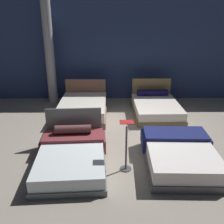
# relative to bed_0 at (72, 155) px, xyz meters

# --- Properties ---
(ground_plane) EXTENTS (18.00, 18.00, 0.02)m
(ground_plane) POSITION_rel_bed_0_xyz_m (1.15, 1.19, -0.23)
(ground_plane) COLOR gray
(showroom_back_wall) EXTENTS (18.00, 0.06, 3.50)m
(showroom_back_wall) POSITION_rel_bed_0_xyz_m (1.15, 4.65, 1.53)
(showroom_back_wall) COLOR navy
(showroom_back_wall) RESTS_ON ground_plane
(bed_0) EXTENTS (1.57, 2.12, 0.96)m
(bed_0) POSITION_rel_bed_0_xyz_m (0.00, 0.00, 0.00)
(bed_0) COLOR #555A5A
(bed_0) RESTS_ON ground_plane
(bed_1) EXTENTS (1.56, 1.97, 0.50)m
(bed_1) POSITION_rel_bed_0_xyz_m (2.33, -0.01, 0.01)
(bed_1) COLOR #535356
(bed_1) RESTS_ON ground_plane
(bed_2) EXTENTS (1.52, 2.17, 0.93)m
(bed_2) POSITION_rel_bed_0_xyz_m (-0.03, 2.83, 0.03)
(bed_2) COLOR brown
(bed_2) RESTS_ON ground_plane
(bed_3) EXTENTS (1.49, 2.10, 0.96)m
(bed_3) POSITION_rel_bed_0_xyz_m (2.32, 2.93, 0.01)
(bed_3) COLOR brown
(bed_3) RESTS_ON ground_plane
(price_sign) EXTENTS (0.28, 0.24, 1.09)m
(price_sign) POSITION_rel_bed_0_xyz_m (1.15, -0.22, 0.21)
(price_sign) COLOR #3F3F44
(price_sign) RESTS_ON ground_plane
(support_pillar) EXTENTS (0.32, 0.32, 3.50)m
(support_pillar) POSITION_rel_bed_0_xyz_m (-1.26, 4.17, 1.53)
(support_pillar) COLOR #99999E
(support_pillar) RESTS_ON ground_plane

